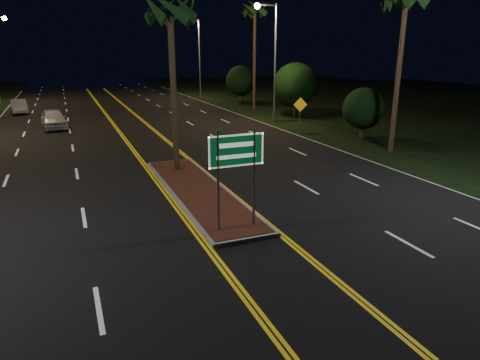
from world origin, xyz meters
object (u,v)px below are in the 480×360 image
car_far (19,105)px  streetlight_right_far (196,50)px  highway_sign (236,160)px  car_near (53,117)px  palm_right_far (255,10)px  shrub_mid (295,85)px  median_island (198,191)px  palm_median (170,10)px  warning_sign (300,110)px  streetlight_right_mid (271,50)px  shrub_far (240,81)px  shrub_near (363,108)px

car_far → streetlight_right_far: bearing=11.3°
highway_sign → car_far: (-8.56, 32.95, -1.69)m
streetlight_right_far → car_near: 23.46m
palm_right_far → shrub_mid: 8.87m
median_island → palm_median: size_ratio=1.23×
streetlight_right_far → median_island: bearing=-106.9°
palm_right_far → car_far: palm_right_far is taller
median_island → warning_sign: size_ratio=4.23×
streetlight_right_mid → streetlight_right_far: size_ratio=1.00×
shrub_far → highway_sign: bearing=-112.6°
streetlight_right_far → shrub_near: bearing=-84.1°
streetlight_right_mid → palm_median: size_ratio=1.08×
warning_sign → highway_sign: bearing=-114.4°
highway_sign → streetlight_right_far: streetlight_right_far is taller
palm_median → streetlight_right_mid: bearing=47.3°
highway_sign → car_near: bearing=103.6°
median_island → palm_median: bearing=90.0°
palm_right_far → car_near: (-18.33, -4.32, -8.32)m
streetlight_right_mid → warning_sign: 6.05m
highway_sign → palm_right_far: 30.81m
median_island → shrub_mid: (14.00, 17.00, 2.64)m
highway_sign → median_island: bearing=90.0°
highway_sign → shrub_near: 17.55m
median_island → highway_sign: size_ratio=3.20×
streetlight_right_mid → car_far: bearing=144.4°
highway_sign → warning_sign: 18.30m
median_island → shrub_far: 32.19m
shrub_mid → warning_sign: 7.30m
shrub_mid → car_far: size_ratio=1.08×
streetlight_right_far → shrub_far: bearing=-62.0°
shrub_mid → highway_sign: bearing=-123.4°
shrub_near → palm_median: bearing=-165.5°
shrub_far → median_island: bearing=-115.4°
palm_median → car_far: 27.46m
streetlight_right_mid → shrub_far: (3.19, 14.00, -3.32)m
shrub_near → warning_sign: shrub_near is taller
palm_right_far → shrub_far: (1.00, 6.00, -6.81)m
highway_sign → streetlight_right_mid: bearing=61.1°
shrub_near → shrub_far: bearing=89.2°
shrub_far → palm_median: bearing=-118.4°
shrub_mid → car_near: 19.69m
streetlight_right_far → shrub_mid: bearing=-79.3°
median_island → shrub_near: bearing=27.4°
shrub_mid → streetlight_right_mid: bearing=-149.4°
streetlight_right_mid → median_island: bearing=-125.3°
streetlight_right_mid → warning_sign: (0.19, -4.45, -4.08)m
highway_sign → palm_right_far: bearing=64.8°
palm_median → shrub_mid: 19.97m
streetlight_right_mid → car_far: size_ratio=2.10×
palm_right_far → shrub_far: palm_right_far is taller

